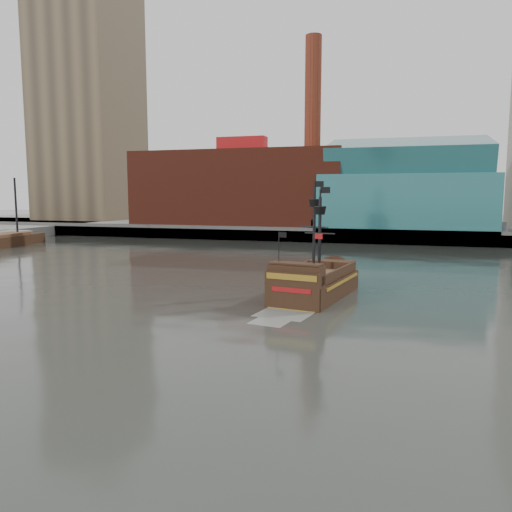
% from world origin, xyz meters
% --- Properties ---
extents(ground, '(400.00, 400.00, 0.00)m').
position_xyz_m(ground, '(0.00, 0.00, 0.00)').
color(ground, '#262823').
rests_on(ground, ground).
extents(promenade_far, '(220.00, 60.00, 2.00)m').
position_xyz_m(promenade_far, '(0.00, 92.00, 1.00)').
color(promenade_far, slate).
rests_on(promenade_far, ground).
extents(seawall, '(220.00, 1.00, 2.60)m').
position_xyz_m(seawall, '(0.00, 62.50, 1.30)').
color(seawall, '#4C4C49').
rests_on(seawall, ground).
extents(skyline, '(149.00, 45.00, 62.00)m').
position_xyz_m(skyline, '(5.21, 84.56, 24.55)').
color(skyline, brown).
rests_on(skyline, promenade_far).
extents(pirate_ship, '(6.30, 14.35, 10.37)m').
position_xyz_m(pirate_ship, '(3.18, 15.27, 0.94)').
color(pirate_ship, black).
rests_on(pirate_ship, ground).
extents(docked_vessel, '(6.73, 19.24, 12.81)m').
position_xyz_m(docked_vessel, '(-52.50, 39.38, 0.82)').
color(docked_vessel, black).
rests_on(docked_vessel, ground).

